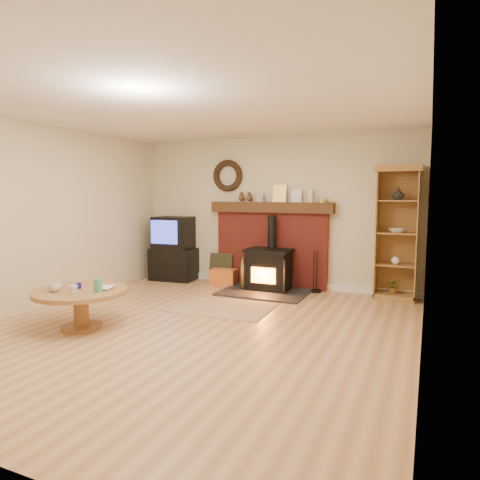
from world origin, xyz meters
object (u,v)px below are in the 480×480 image
at_px(tv_unit, 174,250).
at_px(curio_cabinet, 397,233).
at_px(wood_stove, 268,271).
at_px(coffee_table, 80,297).

bearing_deg(tv_unit, curio_cabinet, 1.27).
bearing_deg(curio_cabinet, wood_stove, -171.83).
height_order(curio_cabinet, coffee_table, curio_cabinet).
xyz_separation_m(wood_stove, curio_cabinet, (1.98, 0.28, 0.68)).
bearing_deg(tv_unit, wood_stove, -5.71).
height_order(wood_stove, curio_cabinet, curio_cabinet).
xyz_separation_m(wood_stove, tv_unit, (-1.97, 0.20, 0.23)).
relative_size(tv_unit, curio_cabinet, 0.58).
xyz_separation_m(wood_stove, coffee_table, (-1.39, -2.79, 0.04)).
relative_size(tv_unit, coffee_table, 1.08).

